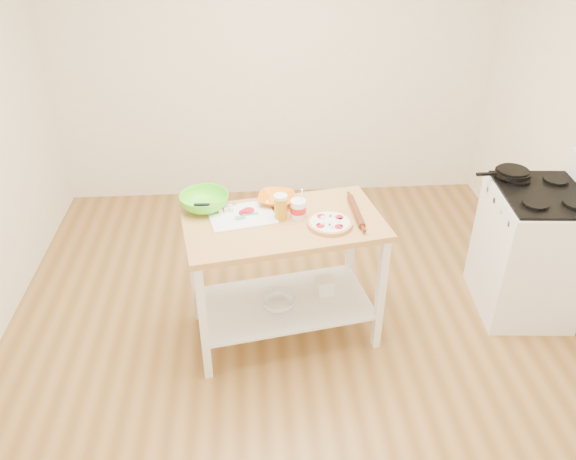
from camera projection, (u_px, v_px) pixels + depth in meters
The scene contains 15 objects.
room_shell at pixel (294, 167), 3.07m from camera, with size 4.04×4.54×2.74m.
prep_island at pixel (284, 254), 3.59m from camera, with size 1.32×0.87×0.90m.
gas_stove at pixel (530, 251), 3.93m from camera, with size 0.65×0.74×1.11m.
skillet at pixel (512, 173), 3.85m from camera, with size 0.37×0.24×0.03m.
pizza at pixel (330, 223), 3.40m from camera, with size 0.28×0.28×0.04m.
cutting_board at pixel (241, 215), 3.50m from camera, with size 0.46×0.38×0.04m.
spatula at pixel (246, 216), 3.48m from camera, with size 0.15×0.08×0.01m.
knife at pixel (209, 205), 3.59m from camera, with size 0.27×0.03×0.01m.
orange_bowl at pixel (277, 199), 3.63m from camera, with size 0.24×0.24×0.06m, color orange.
green_bowl at pixel (204, 202), 3.56m from camera, with size 0.31×0.31×0.10m, color #58E623.
beer_pint at pixel (281, 207), 3.43m from camera, with size 0.08×0.08×0.17m.
yogurt_tub at pixel (298, 209), 3.46m from camera, with size 0.10×0.10×0.21m.
rolling_pin at pixel (356, 211), 3.51m from camera, with size 0.04×0.04×0.37m, color #632B16.
shelf_glass_bowl at pixel (279, 302), 3.74m from camera, with size 0.23×0.23×0.07m, color silver.
shelf_bin at pixel (325, 286), 3.85m from camera, with size 0.11×0.11×0.11m, color white.
Camera 1 is at (-0.23, -2.77, 2.70)m, focal length 35.00 mm.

